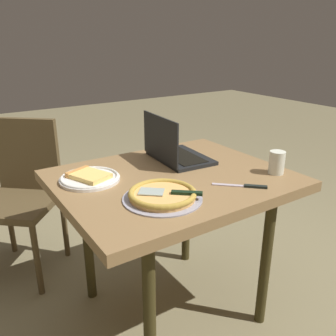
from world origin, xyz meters
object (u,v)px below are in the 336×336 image
(drink_cup, at_px, (277,162))
(chair_near, at_px, (22,188))
(table_knife, at_px, (245,186))
(pizza_plate, at_px, (89,178))
(pizza_tray, at_px, (163,195))
(dining_table, at_px, (173,191))
(laptop, at_px, (174,151))

(drink_cup, relative_size, chair_near, 0.12)
(table_knife, relative_size, chair_near, 0.20)
(pizza_plate, bearing_deg, chair_near, 105.15)
(pizza_tray, xyz_separation_m, table_knife, (0.36, -0.09, -0.02))
(table_knife, bearing_deg, pizza_tray, 165.95)
(pizza_tray, distance_m, drink_cup, 0.60)
(pizza_tray, xyz_separation_m, chair_near, (-0.35, 1.01, -0.25))
(dining_table, height_order, drink_cup, drink_cup)
(laptop, distance_m, pizza_tray, 0.47)
(dining_table, relative_size, laptop, 2.86)
(table_knife, distance_m, chair_near, 1.33)
(pizza_plate, relative_size, table_knife, 1.47)
(dining_table, bearing_deg, table_knife, -56.01)
(table_knife, bearing_deg, laptop, 97.50)
(chair_near, bearing_deg, drink_cup, -48.26)
(table_knife, xyz_separation_m, drink_cup, (0.24, 0.04, 0.05))
(table_knife, distance_m, drink_cup, 0.25)
(laptop, height_order, pizza_tray, laptop)
(pizza_plate, distance_m, table_knife, 0.69)
(dining_table, bearing_deg, pizza_plate, 155.48)
(laptop, xyz_separation_m, pizza_plate, (-0.47, -0.02, -0.04))
(pizza_tray, height_order, drink_cup, drink_cup)
(dining_table, relative_size, chair_near, 1.13)
(dining_table, xyz_separation_m, drink_cup, (0.42, -0.24, 0.13))
(dining_table, xyz_separation_m, table_knife, (0.19, -0.28, 0.08))
(dining_table, distance_m, drink_cup, 0.51)
(dining_table, relative_size, pizza_plate, 3.88)
(pizza_plate, bearing_deg, laptop, 2.47)
(table_knife, relative_size, drink_cup, 1.69)
(chair_near, bearing_deg, pizza_tray, -70.93)
(pizza_tray, bearing_deg, laptop, 50.34)
(laptop, height_order, table_knife, laptop)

